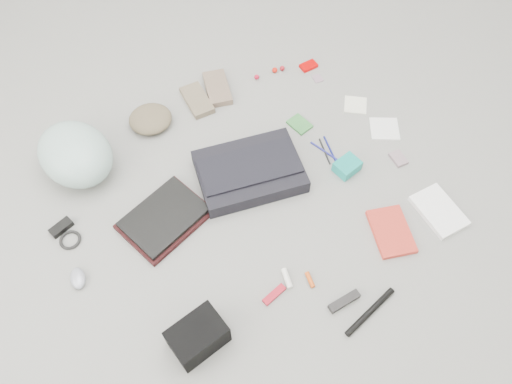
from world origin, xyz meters
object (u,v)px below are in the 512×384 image
messenger_bag (250,172)px  camera_bag (198,336)px  laptop (164,217)px  bike_helmet (75,154)px  accordion_wallet (347,166)px  book_red (391,232)px

messenger_bag → camera_bag: (-0.53, -0.51, 0.03)m
laptop → camera_bag: camera_bag is taller
laptop → messenger_bag: bearing=-14.9°
messenger_bag → bike_helmet: size_ratio=1.22×
camera_bag → accordion_wallet: bearing=13.3°
laptop → book_red: bearing=-50.7°
camera_bag → book_red: bearing=-7.7°
camera_bag → book_red: 0.87m
messenger_bag → accordion_wallet: bearing=-12.9°
accordion_wallet → messenger_bag: bearing=144.5°
camera_bag → messenger_bag: bearing=38.2°
book_red → accordion_wallet: 0.34m
laptop → bike_helmet: 0.47m
laptop → bike_helmet: (-0.19, 0.43, 0.07)m
camera_bag → accordion_wallet: 0.96m
messenger_bag → camera_bag: bearing=-121.4°
laptop → accordion_wallet: accordion_wallet is taller
messenger_bag → laptop: size_ratio=1.40×
bike_helmet → accordion_wallet: bearing=-45.7°
laptop → book_red: size_ratio=1.44×
camera_bag → accordion_wallet: size_ratio=1.83×
bike_helmet → camera_bag: bike_helmet is taller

